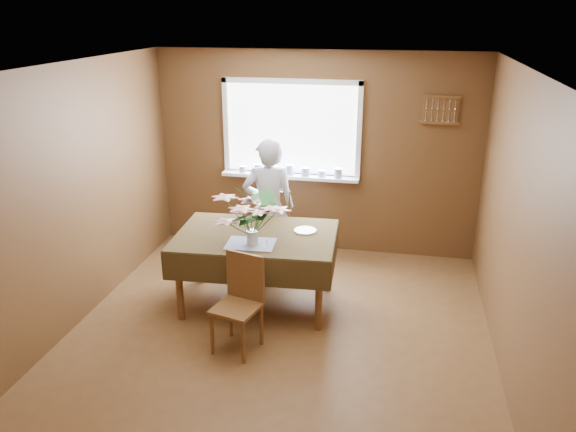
% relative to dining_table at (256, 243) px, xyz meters
% --- Properties ---
extents(floor, '(4.50, 4.50, 0.00)m').
position_rel_dining_table_xyz_m(floor, '(0.36, -0.65, -0.69)').
color(floor, brown).
rests_on(floor, ground).
extents(ceiling, '(4.50, 4.50, 0.00)m').
position_rel_dining_table_xyz_m(ceiling, '(0.36, -0.65, 1.81)').
color(ceiling, white).
rests_on(ceiling, wall_back).
extents(wall_back, '(4.00, 0.00, 4.00)m').
position_rel_dining_table_xyz_m(wall_back, '(0.36, 1.60, 0.56)').
color(wall_back, brown).
rests_on(wall_back, floor).
extents(wall_front, '(4.00, 0.00, 4.00)m').
position_rel_dining_table_xyz_m(wall_front, '(0.36, -2.90, 0.56)').
color(wall_front, brown).
rests_on(wall_front, floor).
extents(wall_left, '(0.00, 4.50, 4.50)m').
position_rel_dining_table_xyz_m(wall_left, '(-1.64, -0.65, 0.56)').
color(wall_left, brown).
rests_on(wall_left, floor).
extents(wall_right, '(0.00, 4.50, 4.50)m').
position_rel_dining_table_xyz_m(wall_right, '(2.36, -0.65, 0.56)').
color(wall_right, brown).
rests_on(wall_right, floor).
extents(window_assembly, '(1.72, 0.20, 1.22)m').
position_rel_dining_table_xyz_m(window_assembly, '(0.06, 1.54, 0.65)').
color(window_assembly, white).
rests_on(window_assembly, wall_back).
extents(spoon_rack, '(0.44, 0.05, 0.33)m').
position_rel_dining_table_xyz_m(spoon_rack, '(1.81, 1.56, 1.16)').
color(spoon_rack, brown).
rests_on(spoon_rack, wall_back).
extents(dining_table, '(1.68, 1.20, 0.80)m').
position_rel_dining_table_xyz_m(dining_table, '(0.00, 0.00, 0.00)').
color(dining_table, brown).
rests_on(dining_table, floor).
extents(chair_far, '(0.56, 0.56, 1.00)m').
position_rel_dining_table_xyz_m(chair_far, '(-0.05, 0.85, -0.15)').
color(chair_far, brown).
rests_on(chair_far, floor).
extents(chair_near, '(0.47, 0.47, 0.89)m').
position_rel_dining_table_xyz_m(chair_near, '(0.06, -0.80, -0.20)').
color(chair_near, brown).
rests_on(chair_near, floor).
extents(seated_woman, '(0.67, 0.53, 1.62)m').
position_rel_dining_table_xyz_m(seated_woman, '(-0.04, 0.75, 0.12)').
color(seated_woman, white).
rests_on(seated_woman, floor).
extents(flower_bouquet, '(0.58, 0.58, 0.50)m').
position_rel_dining_table_xyz_m(flower_bouquet, '(0.03, -0.26, 0.42)').
color(flower_bouquet, white).
rests_on(flower_bouquet, dining_table).
extents(side_plate, '(0.30, 0.30, 0.01)m').
position_rel_dining_table_xyz_m(side_plate, '(0.48, 0.18, 0.10)').
color(side_plate, white).
rests_on(side_plate, dining_table).
extents(table_knife, '(0.04, 0.20, 0.00)m').
position_rel_dining_table_xyz_m(table_knife, '(0.16, -0.24, 0.11)').
color(table_knife, silver).
rests_on(table_knife, dining_table).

